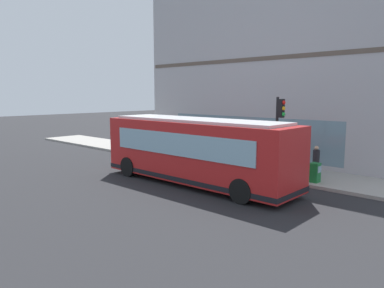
{
  "coord_description": "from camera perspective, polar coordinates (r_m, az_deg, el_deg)",
  "views": [
    {
      "loc": [
        -12.69,
        -12.72,
        4.19
      ],
      "look_at": [
        1.8,
        0.66,
        1.48
      ],
      "focal_mm": 34.01,
      "sensor_mm": 36.0,
      "label": 1
    }
  ],
  "objects": [
    {
      "name": "city_bus_nearside",
      "position": [
        16.92,
        0.56,
        -1.13
      ],
      "size": [
        2.62,
        10.05,
        3.07
      ],
      "color": "red",
      "rests_on": "ground"
    },
    {
      "name": "pedestrian_walking_along_curb",
      "position": [
        25.92,
        -9.11,
        0.98
      ],
      "size": [
        0.32,
        0.32,
        1.72
      ],
      "color": "#3F8C4C",
      "rests_on": "sidewalk_curb"
    },
    {
      "name": "pedestrian_near_building_entrance",
      "position": [
        18.72,
        18.88,
        -2.3
      ],
      "size": [
        0.32,
        0.32,
        1.55
      ],
      "color": "gold",
      "rests_on": "sidewalk_curb"
    },
    {
      "name": "fire_hydrant",
      "position": [
        22.31,
        5.68,
        -1.69
      ],
      "size": [
        0.35,
        0.35,
        0.74
      ],
      "color": "red",
      "rests_on": "sidewalk_curb"
    },
    {
      "name": "pedestrian_by_light_pole",
      "position": [
        27.5,
        -8.46,
        1.24
      ],
      "size": [
        0.32,
        0.32,
        1.61
      ],
      "color": "gold",
      "rests_on": "sidewalk_curb"
    },
    {
      "name": "newspaper_vending_box",
      "position": [
        17.74,
        18.73,
        -4.25
      ],
      "size": [
        0.44,
        0.42,
        0.9
      ],
      "color": "#197233",
      "rests_on": "sidewalk_curb"
    },
    {
      "name": "building_corner",
      "position": [
        26.74,
        14.5,
        10.79
      ],
      "size": [
        9.38,
        17.18,
        11.38
      ],
      "color": "#A8A8AD",
      "rests_on": "ground"
    },
    {
      "name": "ground",
      "position": [
        18.45,
        -2.3,
        -5.3
      ],
      "size": [
        120.0,
        120.0,
        0.0
      ],
      "primitive_type": "plane",
      "color": "#262628"
    },
    {
      "name": "traffic_light_near_corner",
      "position": [
        18.3,
        13.53,
        3.49
      ],
      "size": [
        0.32,
        0.49,
        3.91
      ],
      "color": "black",
      "rests_on": "sidewalk_curb"
    },
    {
      "name": "sidewalk_curb",
      "position": [
        21.67,
        5.89,
        -3.16
      ],
      "size": [
        3.52,
        40.0,
        0.15
      ],
      "primitive_type": "cube",
      "color": "#9E9991",
      "rests_on": "ground"
    }
  ]
}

